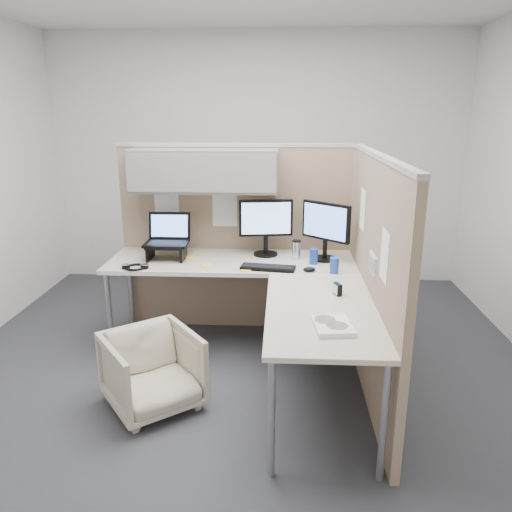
{
  "coord_description": "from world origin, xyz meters",
  "views": [
    {
      "loc": [
        0.29,
        -3.3,
        1.9
      ],
      "look_at": [
        0.1,
        0.25,
        0.85
      ],
      "focal_mm": 35.0,
      "sensor_mm": 36.0,
      "label": 1
    }
  ],
  "objects_px": {
    "monitor_left": "(266,223)",
    "office_chair": "(152,367)",
    "desk": "(258,282)",
    "keyboard": "(268,268)"
  },
  "relations": [
    {
      "from": "keyboard",
      "to": "desk",
      "type": "bearing_deg",
      "value": -101.21
    },
    {
      "from": "monitor_left",
      "to": "office_chair",
      "type": "bearing_deg",
      "value": -129.86
    },
    {
      "from": "keyboard",
      "to": "monitor_left",
      "type": "bearing_deg",
      "value": 102.86
    },
    {
      "from": "desk",
      "to": "monitor_left",
      "type": "relative_size",
      "value": 4.29
    },
    {
      "from": "desk",
      "to": "monitor_left",
      "type": "bearing_deg",
      "value": 86.67
    },
    {
      "from": "desk",
      "to": "keyboard",
      "type": "xyz_separation_m",
      "value": [
        0.06,
        0.18,
        0.05
      ]
    },
    {
      "from": "desk",
      "to": "office_chair",
      "type": "bearing_deg",
      "value": -140.07
    },
    {
      "from": "desk",
      "to": "monitor_left",
      "type": "xyz_separation_m",
      "value": [
        0.03,
        0.56,
        0.32
      ]
    },
    {
      "from": "desk",
      "to": "keyboard",
      "type": "height_order",
      "value": "keyboard"
    },
    {
      "from": "office_chair",
      "to": "monitor_left",
      "type": "distance_m",
      "value": 1.51
    }
  ]
}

